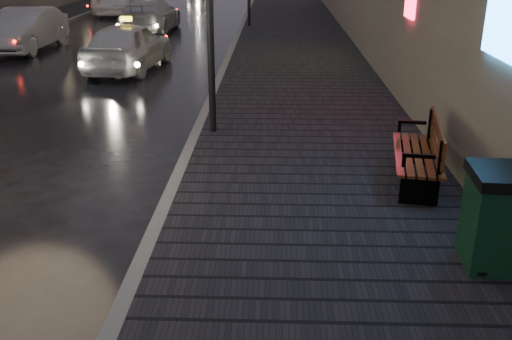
{
  "coord_description": "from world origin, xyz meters",
  "views": [
    {
      "loc": [
        3.13,
        -5.21,
        3.78
      ],
      "look_at": [
        2.87,
        2.09,
        0.85
      ],
      "focal_mm": 40.0,
      "sensor_mm": 36.0,
      "label": 1
    }
  ],
  "objects_px": {
    "taxi_near": "(128,46)",
    "car_left_mid": "(25,30)",
    "trash_bin": "(501,217)",
    "bench": "(422,153)",
    "taxi_mid": "(150,15)"
  },
  "relations": [
    {
      "from": "bench",
      "to": "car_left_mid",
      "type": "bearing_deg",
      "value": 141.7
    },
    {
      "from": "trash_bin",
      "to": "taxi_mid",
      "type": "distance_m",
      "value": 21.6
    },
    {
      "from": "taxi_near",
      "to": "taxi_mid",
      "type": "relative_size",
      "value": 0.87
    },
    {
      "from": "trash_bin",
      "to": "bench",
      "type": "bearing_deg",
      "value": 100.92
    },
    {
      "from": "trash_bin",
      "to": "car_left_mid",
      "type": "distance_m",
      "value": 19.32
    },
    {
      "from": "taxi_near",
      "to": "trash_bin",
      "type": "bearing_deg",
      "value": 127.93
    },
    {
      "from": "bench",
      "to": "car_left_mid",
      "type": "xyz_separation_m",
      "value": [
        -11.67,
        12.67,
        0.09
      ]
    },
    {
      "from": "taxi_mid",
      "to": "bench",
      "type": "bearing_deg",
      "value": 115.65
    },
    {
      "from": "car_left_mid",
      "to": "taxi_near",
      "type": "bearing_deg",
      "value": -35.22
    },
    {
      "from": "bench",
      "to": "taxi_mid",
      "type": "height_order",
      "value": "taxi_mid"
    },
    {
      "from": "trash_bin",
      "to": "taxi_mid",
      "type": "relative_size",
      "value": 0.24
    },
    {
      "from": "taxi_near",
      "to": "car_left_mid",
      "type": "distance_m",
      "value": 5.78
    },
    {
      "from": "bench",
      "to": "taxi_mid",
      "type": "xyz_separation_m",
      "value": [
        -8.02,
        17.44,
        0.07
      ]
    },
    {
      "from": "bench",
      "to": "car_left_mid",
      "type": "relative_size",
      "value": 0.46
    },
    {
      "from": "trash_bin",
      "to": "taxi_near",
      "type": "distance_m",
      "value": 13.85
    }
  ]
}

